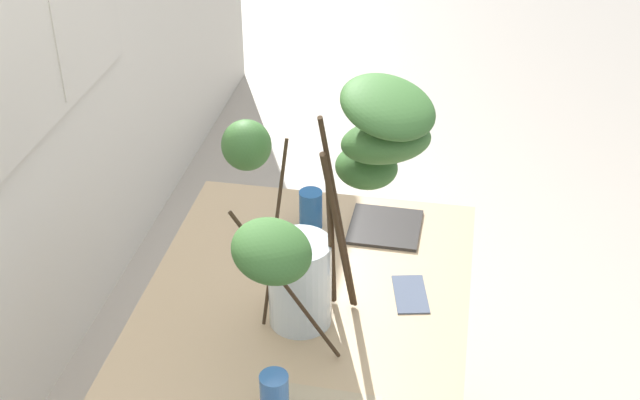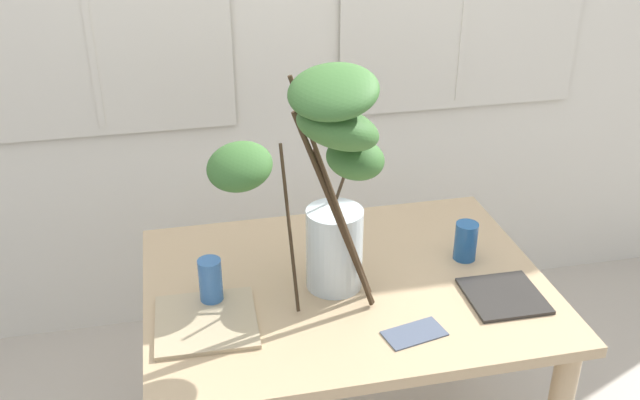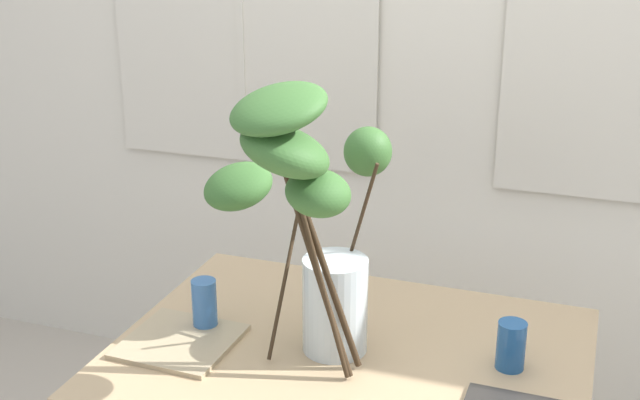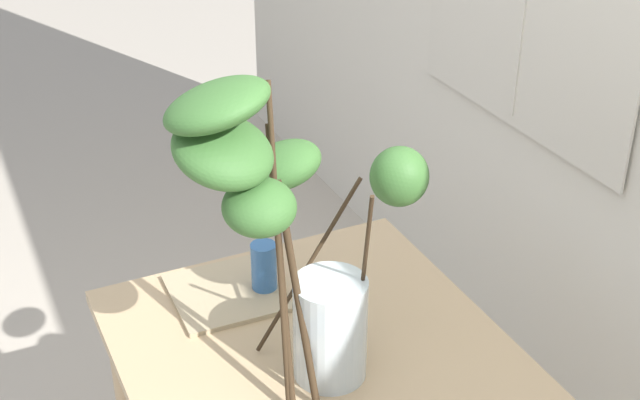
% 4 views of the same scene
% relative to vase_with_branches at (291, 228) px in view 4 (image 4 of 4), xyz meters
% --- Properties ---
extents(vase_with_branches, '(0.46, 0.54, 0.72)m').
position_rel_vase_with_branches_xyz_m(vase_with_branches, '(0.00, 0.00, 0.00)').
color(vase_with_branches, silver).
rests_on(vase_with_branches, dining_table).
extents(drinking_glass_blue_left, '(0.06, 0.06, 0.13)m').
position_rel_vase_with_branches_xyz_m(drinking_glass_blue_left, '(-0.30, 0.05, -0.29)').
color(drinking_glass_blue_left, '#386BAD').
rests_on(drinking_glass_blue_left, dining_table).
extents(plate_square_left, '(0.27, 0.27, 0.01)m').
position_rel_vase_with_branches_xyz_m(plate_square_left, '(-0.33, -0.04, -0.35)').
color(plate_square_left, tan).
rests_on(plate_square_left, dining_table).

